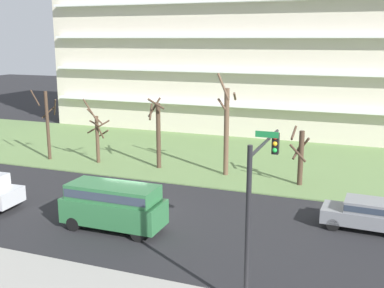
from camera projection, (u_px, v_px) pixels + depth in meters
The scene contains 12 objects.
ground at pixel (135, 216), 25.52m from camera, with size 160.00×160.00×0.00m, color #232326.
sidewalk_curb_near at pixel (39, 285), 18.22m from camera, with size 80.00×4.00×0.15m, color #99968E.
grass_lawn_strip at pixel (215, 156), 38.27m from camera, with size 80.00×16.00×0.08m, color #66844C.
apartment_building at pixel (256, 37), 48.32m from camera, with size 42.21×11.66×19.24m.
tree_far_left at pixel (47, 123), 36.61m from camera, with size 2.18×2.19×5.58m.
tree_left at pixel (97, 134), 35.74m from camera, with size 2.03×2.00×5.07m.
tree_center at pixel (158, 132), 34.18m from camera, with size 1.52×1.55×5.34m.
tree_right at pixel (226, 128), 32.23m from camera, with size 1.38×1.35×7.22m.
tree_far_right at pixel (300, 156), 30.31m from camera, with size 1.27×1.38×3.91m.
van_green_near_left at pixel (113, 203), 23.43m from camera, with size 5.21×2.02×2.36m.
sedan_gray_center_left at pixel (367, 213), 23.49m from camera, with size 4.47×1.99×1.57m.
traffic_signal_mast at pixel (260, 186), 17.37m from camera, with size 0.90×4.93×6.03m.
Camera 1 is at (11.48, -21.33, 9.47)m, focal length 43.73 mm.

